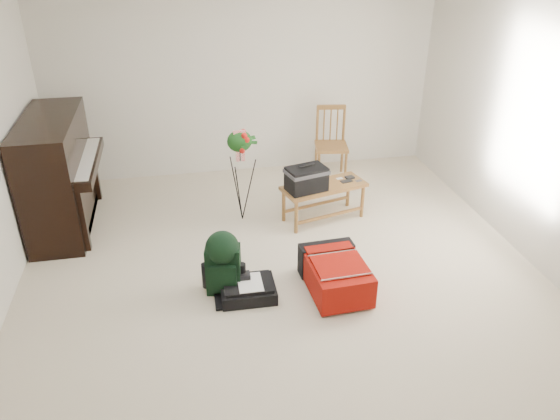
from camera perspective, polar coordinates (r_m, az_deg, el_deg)
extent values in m
cube|color=beige|center=(5.23, 0.61, -7.72)|extent=(5.00, 5.50, 0.01)
cube|color=white|center=(4.27, 0.79, 20.53)|extent=(5.00, 5.50, 0.01)
cube|color=silver|center=(7.18, -3.88, 13.49)|extent=(5.00, 0.04, 2.50)
cube|color=silver|center=(5.64, 26.57, 6.36)|extent=(0.04, 5.50, 2.50)
cube|color=black|center=(6.39, -22.23, 3.51)|extent=(0.55, 1.50, 1.25)
cube|color=black|center=(6.29, -19.73, 4.65)|extent=(0.28, 1.30, 0.10)
cube|color=white|center=(6.27, -19.80, 5.07)|extent=(0.22, 1.20, 0.02)
cube|color=black|center=(6.62, -20.91, -0.96)|extent=(0.45, 1.30, 0.10)
cube|color=olive|center=(6.14, 4.62, 2.46)|extent=(1.02, 0.61, 0.04)
cylinder|color=olive|center=(6.02, 0.98, -0.34)|extent=(0.04, 0.04, 0.39)
cylinder|color=olive|center=(6.28, 0.41, 0.97)|extent=(0.04, 0.04, 0.39)
cylinder|color=olive|center=(6.23, 8.72, 0.39)|extent=(0.04, 0.04, 0.39)
cylinder|color=olive|center=(6.49, 7.86, 1.63)|extent=(0.04, 0.04, 0.39)
cube|color=olive|center=(7.19, 5.39, 6.61)|extent=(0.47, 0.47, 0.04)
cylinder|color=olive|center=(7.08, 4.32, 4.29)|extent=(0.04, 0.04, 0.42)
cylinder|color=olive|center=(7.39, 3.62, 5.38)|extent=(0.04, 0.04, 0.42)
cylinder|color=olive|center=(7.17, 7.03, 4.49)|extent=(0.04, 0.04, 0.42)
cylinder|color=olive|center=(7.48, 6.24, 5.56)|extent=(0.04, 0.04, 0.42)
cube|color=olive|center=(7.19, 5.17, 10.65)|extent=(0.37, 0.10, 0.06)
cylinder|color=olive|center=(7.22, 3.74, 8.83)|extent=(0.04, 0.04, 0.51)
cylinder|color=olive|center=(7.31, 6.43, 8.97)|extent=(0.04, 0.04, 0.51)
cube|color=#9F1806|center=(5.09, 5.84, -6.77)|extent=(0.54, 0.77, 0.29)
cube|color=black|center=(5.32, 4.97, -5.02)|extent=(0.53, 0.20, 0.31)
cube|color=#9F1806|center=(4.96, 6.10, -5.65)|extent=(0.47, 0.45, 0.02)
cube|color=silver|center=(4.79, 6.84, -6.99)|extent=(0.47, 0.04, 0.01)
cube|color=black|center=(5.06, -3.37, -8.38)|extent=(0.51, 0.41, 0.12)
cube|color=black|center=(5.01, -3.40, -7.69)|extent=(0.45, 0.35, 0.03)
cube|color=white|center=(4.99, -3.14, -7.57)|extent=(0.23, 0.30, 0.01)
cube|color=black|center=(5.03, -4.07, -6.90)|extent=(0.16, 0.10, 0.05)
cube|color=black|center=(5.04, -5.92, -6.18)|extent=(0.34, 0.24, 0.47)
cube|color=black|center=(4.96, -5.77, -7.17)|extent=(0.26, 0.10, 0.27)
sphere|color=black|center=(4.91, -6.05, -3.92)|extent=(0.30, 0.30, 0.30)
cube|color=black|center=(5.13, -6.85, -5.66)|extent=(0.05, 0.04, 0.42)
cube|color=black|center=(5.14, -5.22, -5.50)|extent=(0.05, 0.04, 0.42)
cylinder|color=black|center=(5.95, -4.22, 6.41)|extent=(0.01, 0.01, 0.29)
ellipsoid|color=#174816|center=(5.92, -4.25, 7.19)|extent=(0.27, 0.19, 0.25)
cube|color=red|center=(5.87, -4.26, 7.91)|extent=(0.14, 0.05, 0.08)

